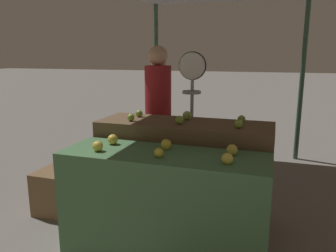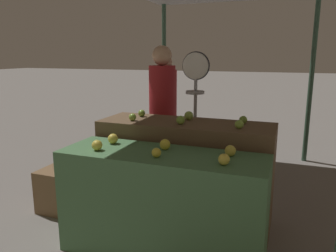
{
  "view_description": "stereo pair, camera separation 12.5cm",
  "coord_description": "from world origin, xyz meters",
  "px_view_note": "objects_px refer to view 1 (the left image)",
  "views": [
    {
      "loc": [
        0.79,
        -2.3,
        1.61
      ],
      "look_at": [
        -0.06,
        0.3,
        1.01
      ],
      "focal_mm": 35.0,
      "sensor_mm": 36.0,
      "label": 1
    },
    {
      "loc": [
        0.91,
        -2.26,
        1.61
      ],
      "look_at": [
        -0.06,
        0.3,
        1.01
      ],
      "focal_mm": 35.0,
      "sensor_mm": 36.0,
      "label": 2
    }
  ],
  "objects_px": {
    "person_customer_left": "(159,103)",
    "wooden_crate_side": "(61,191)",
    "produce_scale": "(192,93)",
    "person_vendor_at_scale": "(158,107)"
  },
  "relations": [
    {
      "from": "produce_scale",
      "to": "wooden_crate_side",
      "type": "relative_size",
      "value": 3.68
    },
    {
      "from": "person_vendor_at_scale",
      "to": "person_customer_left",
      "type": "relative_size",
      "value": 1.06
    },
    {
      "from": "person_customer_left",
      "to": "produce_scale",
      "type": "bearing_deg",
      "value": 141.83
    },
    {
      "from": "produce_scale",
      "to": "wooden_crate_side",
      "type": "bearing_deg",
      "value": -148.06
    },
    {
      "from": "person_vendor_at_scale",
      "to": "person_customer_left",
      "type": "xyz_separation_m",
      "value": [
        -0.27,
        0.78,
        -0.08
      ]
    },
    {
      "from": "produce_scale",
      "to": "person_vendor_at_scale",
      "type": "distance_m",
      "value": 0.5
    },
    {
      "from": "person_vendor_at_scale",
      "to": "wooden_crate_side",
      "type": "bearing_deg",
      "value": 62.62
    },
    {
      "from": "produce_scale",
      "to": "person_customer_left",
      "type": "xyz_separation_m",
      "value": [
        -0.71,
        0.91,
        -0.27
      ]
    },
    {
      "from": "person_customer_left",
      "to": "wooden_crate_side",
      "type": "xyz_separation_m",
      "value": [
        -0.49,
        -1.66,
        -0.71
      ]
    },
    {
      "from": "person_customer_left",
      "to": "wooden_crate_side",
      "type": "relative_size",
      "value": 3.62
    }
  ]
}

